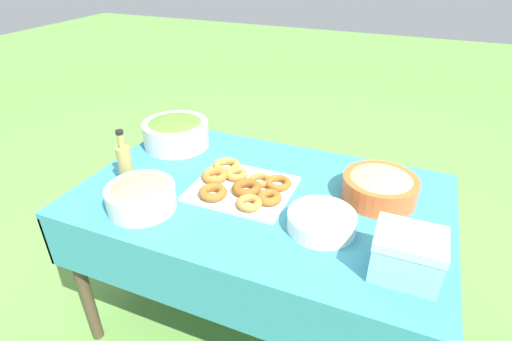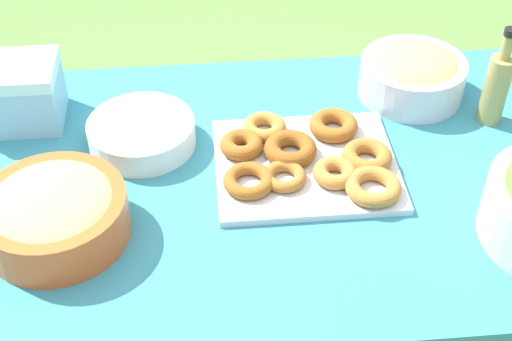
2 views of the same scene
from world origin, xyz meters
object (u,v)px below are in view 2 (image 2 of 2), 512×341
Objects in this scene: bread_bowl at (412,74)px; donut_platter at (307,160)px; cooler_box at (17,93)px; pasta_bowl at (54,212)px; olive_oil_bottle at (497,86)px; plate_stack at (142,133)px.

donut_platter is at bearing 41.00° from bread_bowl.
cooler_box is (0.92, 0.02, 0.02)m from bread_bowl.
pasta_bowl is 1.18× the size of olive_oil_bottle.
pasta_bowl is at bearing 16.52° from donut_platter.
cooler_box reaches higher than plate_stack.
cooler_box reaches higher than pasta_bowl.
plate_stack is 0.99× the size of olive_oil_bottle.
donut_platter is 0.47m from olive_oil_bottle.
cooler_box reaches higher than bread_bowl.
plate_stack is 0.66m from bread_bowl.
bread_bowl is 0.92m from cooler_box.
cooler_box is (0.63, -0.23, 0.05)m from donut_platter.
plate_stack is at bearing 1.37° from olive_oil_bottle.
pasta_bowl is 0.89m from bread_bowl.
bread_bowl is (-0.80, -0.40, 0.00)m from pasta_bowl.
donut_platter is 2.03× the size of cooler_box.
donut_platter is (-0.51, -0.15, -0.04)m from pasta_bowl.
donut_platter is 0.38m from bread_bowl.
pasta_bowl is at bearing 26.75° from bread_bowl.
bread_bowl is (0.16, -0.12, -0.03)m from olive_oil_bottle.
olive_oil_bottle is 1.08m from cooler_box.
pasta_bowl is 1.12× the size of bread_bowl.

